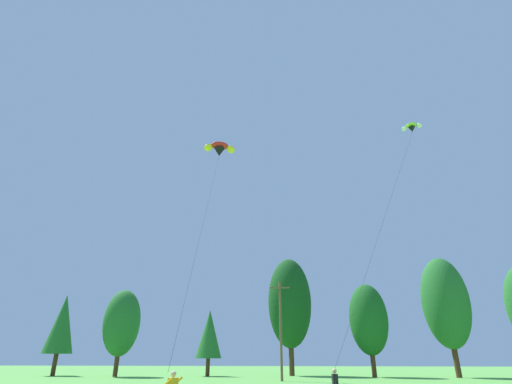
{
  "coord_description": "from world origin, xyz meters",
  "views": [
    {
      "loc": [
        2.92,
        1.96,
        2.19
      ],
      "look_at": [
        0.95,
        20.98,
        10.41
      ],
      "focal_mm": 27.06,
      "sensor_mm": 36.0,
      "label": 1
    }
  ],
  "objects": [
    {
      "name": "treeline_tree_a",
      "position": [
        -29.11,
        54.33,
        6.41
      ],
      "size": [
        3.85,
        3.85,
        10.24
      ],
      "color": "#472D19",
      "rests_on": "ground_plane"
    },
    {
      "name": "treeline_tree_b",
      "position": [
        -19.96,
        52.8,
        6.39
      ],
      "size": [
        4.65,
        4.65,
        10.56
      ],
      "color": "#472D19",
      "rests_on": "ground_plane"
    },
    {
      "name": "treeline_tree_c",
      "position": [
        -8.78,
        55.13,
        5.05
      ],
      "size": [
        3.37,
        3.37,
        8.06
      ],
      "color": "#472D19",
      "rests_on": "ground_plane"
    },
    {
      "name": "treeline_tree_d",
      "position": [
        1.89,
        57.62,
        9.29
      ],
      "size": [
        5.94,
        5.94,
        15.34
      ],
      "color": "#472D19",
      "rests_on": "ground_plane"
    },
    {
      "name": "treeline_tree_e",
      "position": [
        11.91,
        54.74,
        6.7
      ],
      "size": [
        4.79,
        4.79,
        11.06
      ],
      "color": "#472D19",
      "rests_on": "ground_plane"
    },
    {
      "name": "treeline_tree_f",
      "position": [
        21.58,
        54.41,
        8.62
      ],
      "size": [
        5.64,
        5.64,
        14.23
      ],
      "color": "#472D19",
      "rests_on": "ground_plane"
    },
    {
      "name": "utility_pole",
      "position": [
        1.09,
        45.1,
        5.19
      ],
      "size": [
        2.2,
        0.26,
        9.85
      ],
      "color": "brown",
      "rests_on": "ground_plane"
    },
    {
      "name": "kite_flyer_mid",
      "position": [
        4.64,
        23.54,
        0.99
      ],
      "size": [
        0.29,
        0.59,
        1.69
      ],
      "color": "black",
      "rests_on": "ground_plane"
    },
    {
      "name": "parafoil_kite_high_red_yellow",
      "position": [
        -4.81,
        38.04,
        23.09
      ],
      "size": [
        4.07,
        19.99,
        22.34
      ],
      "color": "red"
    },
    {
      "name": "parafoil_kite_mid_lime_white",
      "position": [
        15.68,
        38.05,
        24.48
      ],
      "size": [
        12.34,
        15.24,
        23.82
      ],
      "color": "#93D633"
    }
  ]
}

